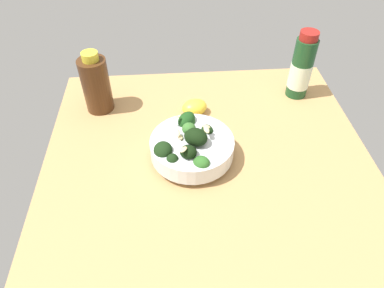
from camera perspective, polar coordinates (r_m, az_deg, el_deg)
The scene contains 5 objects.
ground_plane at distance 76.49cm, azimuth 2.65°, elevation -3.85°, with size 69.24×69.24×3.67cm, color tan.
bowl_of_broccoli at distance 73.47cm, azimuth -0.11°, elevation -0.28°, with size 17.21×17.59×8.84cm.
lemon_wedge at distance 85.95cm, azimuth 0.39°, elevation 5.86°, with size 6.04×4.82×3.67cm, color yellow.
bottle_tall at distance 93.11cm, azimuth 16.99°, elevation 11.42°, with size 5.30×5.30×17.18cm.
bottle_short at distance 87.65cm, azimuth -15.04°, elevation 9.20°, with size 6.53×6.53×15.14cm.
Camera 1 is at (-7.45, -51.19, 54.51)cm, focal length 33.53 mm.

